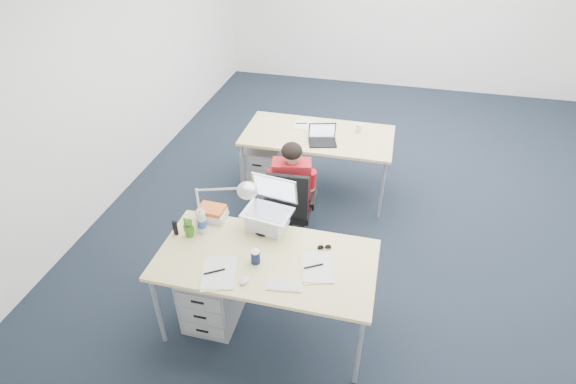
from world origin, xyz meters
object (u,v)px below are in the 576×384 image
at_px(drawer_pedestal_far, 264,166).
at_px(dark_laptop, 323,135).
at_px(silver_laptop, 267,207).
at_px(headphones, 265,228).
at_px(cordless_phone, 175,228).
at_px(water_bottle, 202,221).
at_px(computer_mouse, 245,280).
at_px(desk_near, 266,263).
at_px(seated_person, 292,188).
at_px(drawer_pedestal_near, 213,292).
at_px(office_chair, 290,223).
at_px(far_cup, 359,128).
at_px(bear_figurine, 189,227).
at_px(sunglasses, 324,247).
at_px(desk_far, 318,138).
at_px(wireless_keyboard, 284,286).
at_px(can_koozie, 255,257).
at_px(desk_lamp, 217,205).
at_px(book_stack, 212,213).

bearing_deg(drawer_pedestal_far, dark_laptop, -10.06).
bearing_deg(dark_laptop, silver_laptop, -112.23).
relative_size(drawer_pedestal_far, headphones, 2.28).
bearing_deg(cordless_phone, water_bottle, 47.08).
bearing_deg(headphones, computer_mouse, -69.92).
bearing_deg(desk_near, seated_person, 93.76).
bearing_deg(drawer_pedestal_far, drawer_pedestal_near, -86.13).
height_order(office_chair, far_cup, office_chair).
distance_m(drawer_pedestal_near, bear_figurine, 0.59).
distance_m(water_bottle, cordless_phone, 0.21).
relative_size(sunglasses, far_cup, 1.12).
xyz_separation_m(seated_person, sunglasses, (0.47, -0.96, 0.19)).
xyz_separation_m(desk_far, bear_figurine, (-0.66, -1.87, 0.13)).
bearing_deg(sunglasses, wireless_keyboard, -133.82).
distance_m(seated_person, can_koozie, 1.24).
distance_m(drawer_pedestal_far, desk_lamp, 1.84).
distance_m(office_chair, drawer_pedestal_near, 1.10).
bearing_deg(bear_figurine, drawer_pedestal_far, 64.02).
relative_size(wireless_keyboard, can_koozie, 2.21).
bearing_deg(silver_laptop, drawer_pedestal_near, -126.93).
height_order(computer_mouse, dark_laptop, dark_laptop).
bearing_deg(wireless_keyboard, office_chair, 93.35).
distance_m(sunglasses, dark_laptop, 1.61).
relative_size(computer_mouse, cordless_phone, 0.65).
bearing_deg(water_bottle, wireless_keyboard, -28.16).
xyz_separation_m(dark_laptop, far_cup, (0.34, 0.34, -0.06)).
bearing_deg(seated_person, silver_laptop, -102.05).
height_order(desk_far, far_cup, far_cup).
height_order(can_koozie, dark_laptop, dark_laptop).
height_order(desk_far, headphones, headphones).
distance_m(office_chair, desk_lamp, 1.14).
relative_size(water_bottle, desk_lamp, 0.43).
relative_size(headphones, dark_laptop, 0.85).
distance_m(office_chair, computer_mouse, 1.35).
distance_m(desk_far, book_stack, 1.72).
height_order(desk_near, computer_mouse, computer_mouse).
height_order(desk_near, seated_person, seated_person).
xyz_separation_m(can_koozie, bear_figurine, (-0.58, 0.16, 0.03)).
xyz_separation_m(drawer_pedestal_near, headphones, (0.35, 0.33, 0.47)).
bearing_deg(bear_figurine, drawer_pedestal_near, -57.55).
distance_m(bear_figurine, book_stack, 0.26).
xyz_separation_m(bear_figurine, dark_laptop, (0.75, 1.68, 0.02)).
height_order(book_stack, sunglasses, book_stack).
relative_size(bear_figurine, book_stack, 0.75).
bearing_deg(silver_laptop, water_bottle, -151.86).
distance_m(headphones, water_bottle, 0.49).
xyz_separation_m(desk_far, computer_mouse, (-0.10, -2.23, 0.06)).
bearing_deg(desk_near, silver_laptop, 103.22).
height_order(office_chair, seated_person, seated_person).
bearing_deg(sunglasses, computer_mouse, -154.72).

